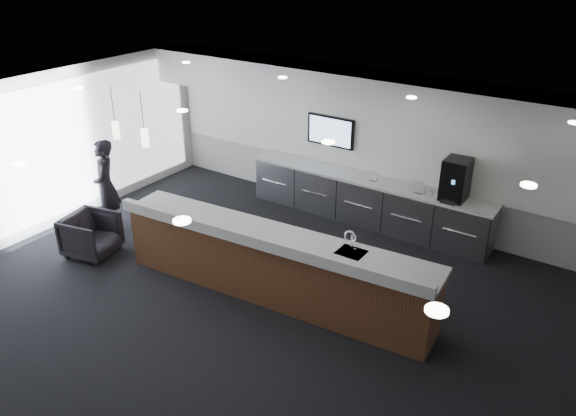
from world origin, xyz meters
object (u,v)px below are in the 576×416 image
Objects in this scene: service_counter at (273,265)px; lounge_guest at (106,186)px; armchair at (91,235)px; coffee_machine at (456,179)px.

lounge_guest is at bearing 173.88° from service_counter.
armchair is (-3.45, -0.75, -0.19)m from service_counter.
coffee_machine is at bearing -65.40° from armchair.
service_counter is 3.54m from armchair.
armchair is at bearing -172.32° from service_counter.
coffee_machine is 0.90× the size of armchair.
lounge_guest is (-3.99, 0.10, 0.33)m from service_counter.
lounge_guest is (-5.71, -3.05, -0.42)m from coffee_machine.
service_counter is at bearing -90.13° from armchair.
lounge_guest reaches higher than coffee_machine.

